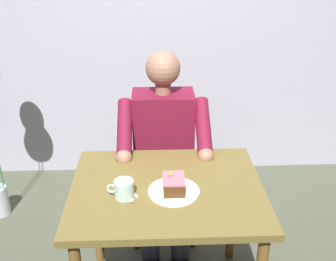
{
  "coord_description": "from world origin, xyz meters",
  "views": [
    {
      "loc": [
        0.06,
        1.65,
        1.82
      ],
      "look_at": [
        -0.01,
        -0.1,
        0.98
      ],
      "focal_mm": 43.78,
      "sensor_mm": 36.0,
      "label": 1
    }
  ],
  "objects_px": {
    "seated_person": "(164,152)",
    "dessert_spoon": "(132,196)",
    "cake_slice": "(174,184)",
    "coffee_cup": "(124,189)",
    "dining_table": "(167,203)",
    "chair": "(163,158)"
  },
  "relations": [
    {
      "from": "dessert_spoon",
      "to": "chair",
      "type": "bearing_deg",
      "value": -102.56
    },
    {
      "from": "cake_slice",
      "to": "coffee_cup",
      "type": "relative_size",
      "value": 1.04
    },
    {
      "from": "chair",
      "to": "cake_slice",
      "type": "height_order",
      "value": "chair"
    },
    {
      "from": "seated_person",
      "to": "coffee_cup",
      "type": "relative_size",
      "value": 9.97
    },
    {
      "from": "chair",
      "to": "cake_slice",
      "type": "relative_size",
      "value": 7.1
    },
    {
      "from": "dining_table",
      "to": "chair",
      "type": "height_order",
      "value": "chair"
    },
    {
      "from": "cake_slice",
      "to": "dessert_spoon",
      "type": "relative_size",
      "value": 0.93
    },
    {
      "from": "dining_table",
      "to": "cake_slice",
      "type": "bearing_deg",
      "value": 121.41
    },
    {
      "from": "dining_table",
      "to": "chair",
      "type": "relative_size",
      "value": 1.01
    },
    {
      "from": "coffee_cup",
      "to": "dessert_spoon",
      "type": "bearing_deg",
      "value": 178.72
    },
    {
      "from": "coffee_cup",
      "to": "cake_slice",
      "type": "bearing_deg",
      "value": -173.12
    },
    {
      "from": "dining_table",
      "to": "seated_person",
      "type": "height_order",
      "value": "seated_person"
    },
    {
      "from": "seated_person",
      "to": "dessert_spoon",
      "type": "relative_size",
      "value": 8.9
    },
    {
      "from": "coffee_cup",
      "to": "dessert_spoon",
      "type": "relative_size",
      "value": 0.89
    },
    {
      "from": "seated_person",
      "to": "cake_slice",
      "type": "relative_size",
      "value": 9.6
    },
    {
      "from": "dining_table",
      "to": "dessert_spoon",
      "type": "relative_size",
      "value": 6.61
    },
    {
      "from": "seated_person",
      "to": "dessert_spoon",
      "type": "xyz_separation_m",
      "value": [
        0.17,
        0.57,
        0.08
      ]
    },
    {
      "from": "seated_person",
      "to": "coffee_cup",
      "type": "xyz_separation_m",
      "value": [
        0.2,
        0.57,
        0.12
      ]
    },
    {
      "from": "chair",
      "to": "cake_slice",
      "type": "xyz_separation_m",
      "value": [
        -0.03,
        0.72,
        0.26
      ]
    },
    {
      "from": "seated_person",
      "to": "coffee_cup",
      "type": "distance_m",
      "value": 0.62
    },
    {
      "from": "cake_slice",
      "to": "coffee_cup",
      "type": "xyz_separation_m",
      "value": [
        0.23,
        0.03,
        -0.0
      ]
    },
    {
      "from": "chair",
      "to": "coffee_cup",
      "type": "xyz_separation_m",
      "value": [
        0.2,
        0.74,
        0.26
      ]
    }
  ]
}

